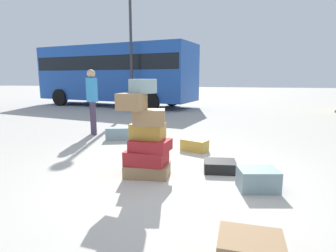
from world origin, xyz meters
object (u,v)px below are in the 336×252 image
Objects in this scene: suitcase_slate_upright_blue at (258,179)px; lamp_post at (130,15)px; suitcase_slate_white_trunk at (121,134)px; suitcase_tower at (146,137)px; suitcase_black_right_side at (220,166)px; person_bearded_onlooker at (92,96)px; suitcase_tan_foreground_far at (194,145)px; parked_bus at (115,72)px.

suitcase_slate_upright_blue is 10.35m from lamp_post.
suitcase_tower is at bearing -77.56° from suitcase_slate_white_trunk.
suitcase_tower is 1.74m from suitcase_slate_upright_blue.
suitcase_slate_white_trunk is at bearing 137.12° from suitcase_black_right_side.
person_bearded_onlooker is at bearing 136.66° from suitcase_slate_white_trunk.
suitcase_tower is 0.23× the size of lamp_post.
suitcase_tower reaches higher than suitcase_tan_foreground_far.
suitcase_slate_upright_blue is 0.98× the size of suitcase_tan_foreground_far.
suitcase_tan_foreground_far is at bearing -60.01° from lamp_post.
suitcase_tower is 2.81× the size of suitcase_tan_foreground_far.
person_bearded_onlooker is at bearing -81.58° from lamp_post.
suitcase_tan_foreground_far is (1.93, -0.67, -0.03)m from suitcase_slate_white_trunk.
suitcase_black_right_side is 0.08× the size of lamp_post.
lamp_post is at bearing 142.52° from suitcase_tan_foreground_far.
person_bearded_onlooker is at bearing 130.27° from suitcase_tower.
lamp_post reaches higher than suitcase_slate_white_trunk.
suitcase_black_right_side is 0.06× the size of parked_bus.
suitcase_black_right_side is at bearing 117.71° from suitcase_slate_upright_blue.
suitcase_black_right_side is 0.29× the size of person_bearded_onlooker.
suitcase_black_right_side is 0.98× the size of suitcase_slate_upright_blue.
suitcase_slate_upright_blue reaches higher than suitcase_tan_foreground_far.
suitcase_tower is 2.07× the size of suitcase_slate_white_trunk.
suitcase_tan_foreground_far is 0.31× the size of person_bearded_onlooker.
lamp_post is (-1.76, 5.71, 4.07)m from suitcase_slate_white_trunk.
suitcase_tan_foreground_far is at bearing 108.87° from suitcase_slate_upright_blue.
suitcase_slate_upright_blue is at bearing -45.46° from parked_bus.
suitcase_slate_white_trunk is at bearing -176.72° from suitcase_tan_foreground_far.
suitcase_tan_foreground_far is 3.25m from person_bearded_onlooker.
suitcase_slate_upright_blue is (0.54, -0.64, 0.06)m from suitcase_black_right_side.
suitcase_tan_foreground_far is 0.06× the size of parked_bus.
person_bearded_onlooker reaches higher than suitcase_slate_upright_blue.
lamp_post reaches higher than suitcase_black_right_side.
person_bearded_onlooker is (-0.98, 0.46, 0.89)m from suitcase_slate_white_trunk.
suitcase_slate_white_trunk is 2.04m from suitcase_tan_foreground_far.
suitcase_tower is at bearing 1.62° from person_bearded_onlooker.
lamp_post is (-0.78, 5.25, 3.17)m from person_bearded_onlooker.
parked_bus is at bearing 95.64° from suitcase_slate_white_trunk.
suitcase_tan_foreground_far is at bearing -37.45° from suitcase_slate_white_trunk.
suitcase_slate_upright_blue is at bearing -36.29° from suitcase_tan_foreground_far.
suitcase_tan_foreground_far is 0.08× the size of lamp_post.
parked_bus is at bearing 115.50° from suitcase_black_right_side.
suitcase_slate_white_trunk is at bearing -53.83° from parked_bus.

